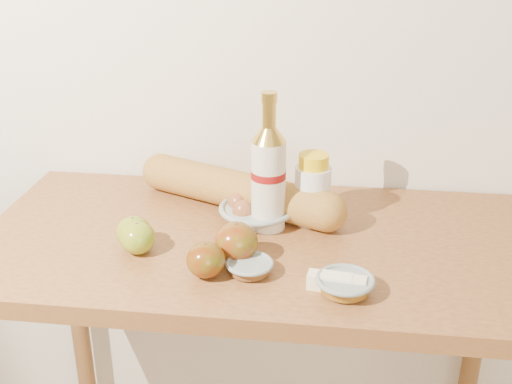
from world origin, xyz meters
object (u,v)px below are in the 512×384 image
Objects in this scene: table at (258,287)px; egg_bowl at (257,211)px; cream_bottle at (312,191)px; baguette at (238,190)px; bourbon_bottle at (268,175)px.

table is 0.17m from egg_bowl.
table is 7.50× the size of cream_bottle.
baguette reaches higher than table.
egg_bowl is at bearing 149.83° from bourbon_bottle.
cream_bottle is (0.11, 0.09, 0.20)m from table.
table is 0.25m from bourbon_bottle.
table is at bearing -42.69° from baguette.
cream_bottle is at bearing 6.96° from egg_bowl.
table is at bearing -95.07° from bourbon_bottle.
bourbon_bottle is at bearing -131.91° from cream_bottle.
table is 0.24m from cream_bottle.
baguette is (-0.08, 0.09, -0.08)m from bourbon_bottle.
cream_bottle reaches higher than baguette.
bourbon_bottle reaches higher than cream_bottle.
bourbon_bottle is at bearing 72.21° from table.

